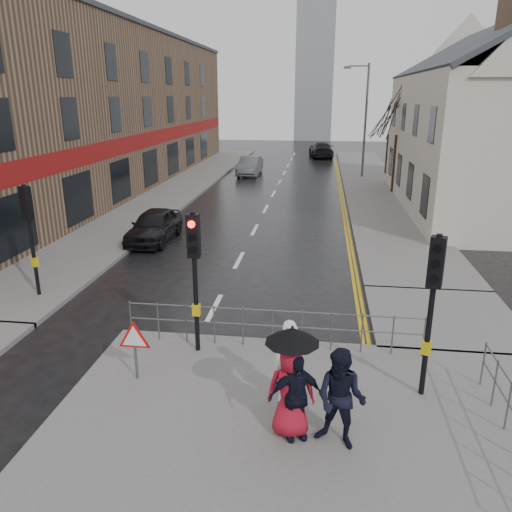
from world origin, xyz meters
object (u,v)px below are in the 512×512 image
(pedestrian_with_umbrella, at_px, (291,378))
(car_mid, at_px, (250,166))
(pedestrian_d, at_px, (295,397))
(car_parked, at_px, (154,226))
(pedestrian_a, at_px, (289,362))
(pedestrian_b, at_px, (341,399))

(pedestrian_with_umbrella, bearing_deg, car_mid, 99.49)
(pedestrian_with_umbrella, height_order, pedestrian_d, pedestrian_with_umbrella)
(pedestrian_with_umbrella, bearing_deg, car_parked, 118.45)
(pedestrian_a, xyz_separation_m, car_mid, (-5.10, 30.07, -0.29))
(car_parked, bearing_deg, pedestrian_d, -60.84)
(pedestrian_d, bearing_deg, pedestrian_a, 79.61)
(pedestrian_with_umbrella, distance_m, car_parked, 13.88)
(pedestrian_a, height_order, car_mid, pedestrian_a)
(pedestrian_a, bearing_deg, pedestrian_b, -48.64)
(car_mid, bearing_deg, pedestrian_d, -78.80)
(pedestrian_with_umbrella, bearing_deg, pedestrian_a, 95.33)
(pedestrian_d, relative_size, car_parked, 0.41)
(pedestrian_b, bearing_deg, pedestrian_d, -167.82)
(pedestrian_a, height_order, car_parked, pedestrian_a)
(pedestrian_a, distance_m, pedestrian_with_umbrella, 1.03)
(car_parked, xyz_separation_m, car_mid, (1.41, 18.88, 0.02))
(pedestrian_b, distance_m, pedestrian_d, 0.79)
(pedestrian_with_umbrella, relative_size, car_mid, 0.49)
(pedestrian_d, relative_size, car_mid, 0.38)
(pedestrian_d, bearing_deg, pedestrian_with_umbrella, 108.41)
(car_parked, bearing_deg, pedestrian_a, -59.21)
(pedestrian_b, height_order, pedestrian_with_umbrella, pedestrian_with_umbrella)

